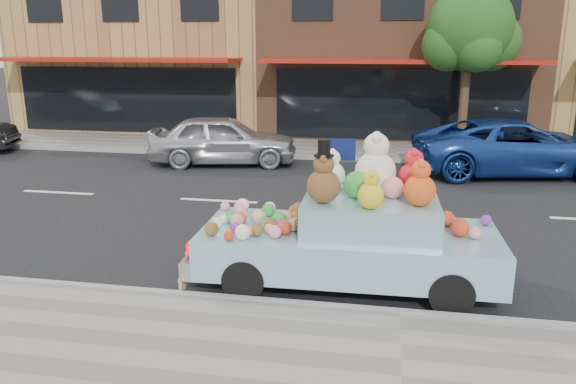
% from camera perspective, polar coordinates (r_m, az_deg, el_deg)
% --- Properties ---
extents(ground, '(120.00, 120.00, 0.00)m').
position_cam_1_polar(ground, '(12.31, 11.01, -1.81)').
color(ground, black).
rests_on(ground, ground).
extents(near_sidewalk, '(60.00, 3.00, 0.12)m').
position_cam_1_polar(near_sidewalk, '(6.33, 11.39, -18.30)').
color(near_sidewalk, gray).
rests_on(near_sidewalk, ground).
extents(far_sidewalk, '(60.00, 3.00, 0.12)m').
position_cam_1_polar(far_sidewalk, '(18.63, 10.91, 4.09)').
color(far_sidewalk, gray).
rests_on(far_sidewalk, ground).
extents(near_kerb, '(60.00, 0.12, 0.13)m').
position_cam_1_polar(near_kerb, '(7.63, 11.25, -12.11)').
color(near_kerb, gray).
rests_on(near_kerb, ground).
extents(far_kerb, '(60.00, 0.12, 0.13)m').
position_cam_1_polar(far_kerb, '(17.15, 10.93, 3.17)').
color(far_kerb, gray).
rests_on(far_kerb, ground).
extents(storefront_left, '(10.00, 9.80, 7.30)m').
position_cam_1_polar(storefront_left, '(25.70, -12.42, 14.99)').
color(storefront_left, '#A68345').
rests_on(storefront_left, ground).
extents(storefront_mid, '(10.00, 9.80, 7.30)m').
position_cam_1_polar(storefront_mid, '(23.78, 11.30, 15.07)').
color(storefront_mid, brown).
rests_on(storefront_mid, ground).
extents(street_tree, '(3.00, 2.70, 5.22)m').
position_cam_1_polar(street_tree, '(18.49, 17.99, 14.90)').
color(street_tree, '#38281C').
rests_on(street_tree, ground).
extents(car_silver, '(4.53, 2.50, 1.46)m').
position_cam_1_polar(car_silver, '(16.63, -6.61, 5.31)').
color(car_silver, '#B5B5BA').
rests_on(car_silver, ground).
extents(car_blue, '(5.74, 3.45, 1.49)m').
position_cam_1_polar(car_blue, '(16.46, 22.08, 4.27)').
color(car_blue, '#1C429B').
rests_on(car_blue, ground).
extents(art_car, '(4.52, 1.87, 2.24)m').
position_cam_1_polar(art_car, '(8.28, 6.38, -4.20)').
color(art_car, black).
rests_on(art_car, ground).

